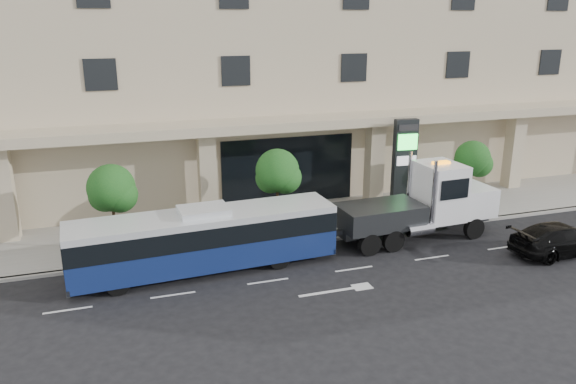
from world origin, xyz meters
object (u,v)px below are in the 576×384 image
(city_bus, at_px, (205,239))
(signage_pylon, at_px, (404,165))
(tow_truck, at_px, (424,205))
(black_sedan, at_px, (561,239))

(city_bus, bearing_deg, signage_pylon, 16.03)
(signage_pylon, bearing_deg, tow_truck, -99.86)
(city_bus, height_order, black_sedan, city_bus)
(city_bus, bearing_deg, tow_truck, -0.87)
(city_bus, xyz_separation_m, black_sedan, (16.33, -3.36, -0.76))
(city_bus, relative_size, tow_truck, 1.24)
(black_sedan, relative_size, signage_pylon, 0.97)
(tow_truck, bearing_deg, black_sedan, -39.26)
(city_bus, distance_m, signage_pylon, 12.87)
(signage_pylon, bearing_deg, city_bus, -156.87)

